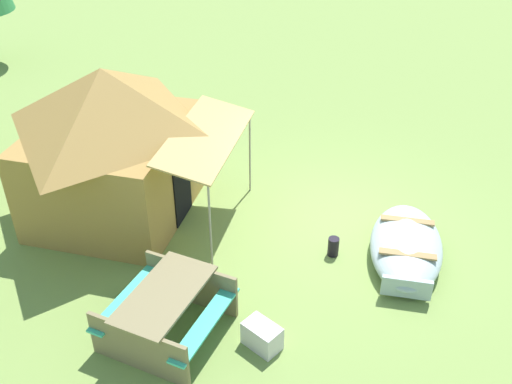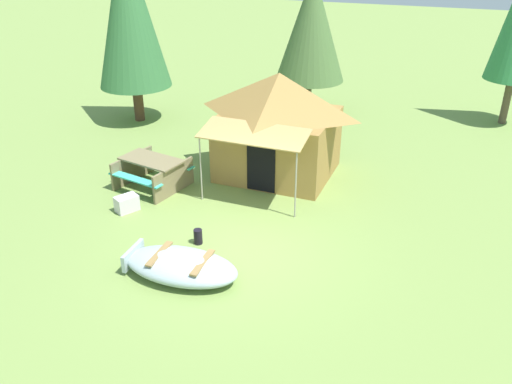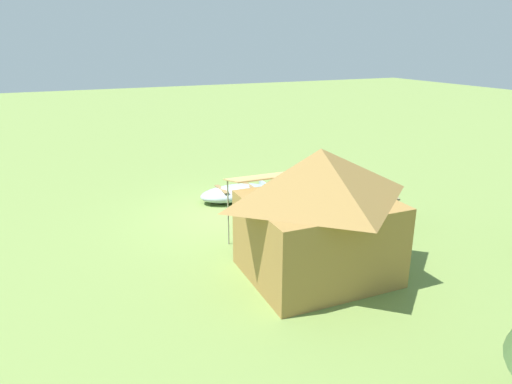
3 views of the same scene
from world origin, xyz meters
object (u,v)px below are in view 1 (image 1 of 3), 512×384
at_px(picnic_table, 166,308).
at_px(fuel_can, 333,247).
at_px(canvas_cabin_tent, 112,141).
at_px(beached_rowboat, 406,246).
at_px(cooler_box, 262,336).

height_order(picnic_table, fuel_can, picnic_table).
bearing_deg(canvas_cabin_tent, picnic_table, -144.83).
height_order(beached_rowboat, picnic_table, picnic_table).
height_order(canvas_cabin_tent, picnic_table, canvas_cabin_tent).
height_order(beached_rowboat, fuel_can, beached_rowboat).
xyz_separation_m(picnic_table, cooler_box, (0.08, -1.38, -0.30)).
height_order(picnic_table, cooler_box, picnic_table).
bearing_deg(picnic_table, fuel_can, -42.15).
height_order(canvas_cabin_tent, cooler_box, canvas_cabin_tent).
bearing_deg(fuel_can, cooler_box, 162.04).
distance_m(beached_rowboat, cooler_box, 3.13).
bearing_deg(cooler_box, beached_rowboat, -37.98).
relative_size(beached_rowboat, fuel_can, 6.97).
bearing_deg(fuel_can, picnic_table, 137.85).
bearing_deg(canvas_cabin_tent, cooler_box, -129.04).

